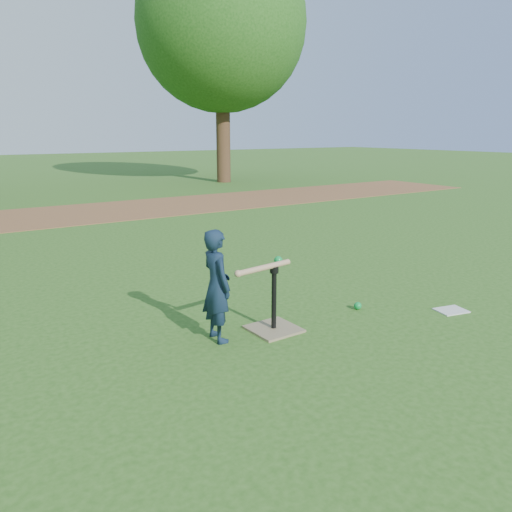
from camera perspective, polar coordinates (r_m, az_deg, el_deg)
ground at (r=5.05m, az=0.11°, el=-6.84°), size 80.00×80.00×0.00m
dirt_strip at (r=11.86m, az=-20.39°, el=4.49°), size 24.00×3.00×0.01m
child at (r=4.35m, az=-4.51°, el=-3.40°), size 0.26×0.38×1.00m
wiffle_ball_ground at (r=5.31m, az=11.55°, el=-5.60°), size 0.08×0.08×0.08m
clipboard at (r=5.55m, az=21.40°, el=-5.81°), size 0.34×0.29×0.01m
batting_tee at (r=4.67m, az=2.05°, el=-7.20°), size 0.44×0.44×0.61m
swing_action at (r=4.44m, az=1.02°, el=-1.21°), size 0.63×0.22×0.08m
tree_right at (r=18.68m, az=-3.97°, el=24.81°), size 5.80×5.80×8.21m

